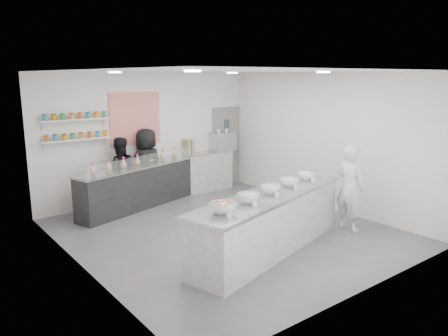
# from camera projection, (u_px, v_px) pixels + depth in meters

# --- Properties ---
(floor) EXTENTS (6.00, 6.00, 0.00)m
(floor) POSITION_uv_depth(u_px,v_px,m) (227.00, 232.00, 8.33)
(floor) COLOR #515156
(floor) RESTS_ON ground
(ceiling) EXTENTS (6.00, 6.00, 0.00)m
(ceiling) POSITION_uv_depth(u_px,v_px,m) (227.00, 71.00, 7.71)
(ceiling) COLOR white
(ceiling) RESTS_ON floor
(back_wall) EXTENTS (5.50, 0.00, 5.50)m
(back_wall) POSITION_uv_depth(u_px,v_px,m) (149.00, 137.00, 10.34)
(back_wall) COLOR white
(back_wall) RESTS_ON floor
(left_wall) EXTENTS (0.00, 6.00, 6.00)m
(left_wall) POSITION_uv_depth(u_px,v_px,m) (79.00, 175.00, 6.38)
(left_wall) COLOR white
(left_wall) RESTS_ON floor
(right_wall) EXTENTS (0.00, 6.00, 6.00)m
(right_wall) POSITION_uv_depth(u_px,v_px,m) (324.00, 141.00, 9.67)
(right_wall) COLOR white
(right_wall) RESTS_ON floor
(back_door) EXTENTS (0.88, 0.04, 2.10)m
(back_door) POSITION_uv_depth(u_px,v_px,m) (226.00, 146.00, 11.79)
(back_door) COLOR gray
(back_door) RESTS_ON floor
(pattern_panel) EXTENTS (1.25, 0.03, 1.20)m
(pattern_panel) POSITION_uv_depth(u_px,v_px,m) (135.00, 119.00, 10.02)
(pattern_panel) COLOR red
(pattern_panel) RESTS_ON back_wall
(jar_shelf_lower) EXTENTS (1.45, 0.22, 0.04)m
(jar_shelf_lower) POSITION_uv_depth(u_px,v_px,m) (77.00, 139.00, 9.20)
(jar_shelf_lower) COLOR silver
(jar_shelf_lower) RESTS_ON back_wall
(jar_shelf_upper) EXTENTS (1.45, 0.22, 0.04)m
(jar_shelf_upper) POSITION_uv_depth(u_px,v_px,m) (76.00, 120.00, 9.11)
(jar_shelf_upper) COLOR silver
(jar_shelf_upper) RESTS_ON back_wall
(preserve_jars) EXTENTS (1.45, 0.10, 0.56)m
(preserve_jars) POSITION_uv_depth(u_px,v_px,m) (76.00, 126.00, 9.13)
(preserve_jars) COLOR #D05015
(preserve_jars) RESTS_ON jar_shelf_lower
(downlight_0) EXTENTS (0.24, 0.24, 0.02)m
(downlight_0) POSITION_uv_depth(u_px,v_px,m) (193.00, 71.00, 6.10)
(downlight_0) COLOR white
(downlight_0) RESTS_ON ceiling
(downlight_1) EXTENTS (0.24, 0.24, 0.02)m
(downlight_1) POSITION_uv_depth(u_px,v_px,m) (323.00, 72.00, 7.78)
(downlight_1) COLOR white
(downlight_1) RESTS_ON ceiling
(downlight_2) EXTENTS (0.24, 0.24, 0.02)m
(downlight_2) POSITION_uv_depth(u_px,v_px,m) (115.00, 72.00, 8.12)
(downlight_2) COLOR white
(downlight_2) RESTS_ON ceiling
(downlight_3) EXTENTS (0.24, 0.24, 0.02)m
(downlight_3) POSITION_uv_depth(u_px,v_px,m) (232.00, 73.00, 9.79)
(downlight_3) COLOR white
(downlight_3) RESTS_ON ceiling
(prep_counter) EXTENTS (3.77, 1.76, 1.00)m
(prep_counter) POSITION_uv_depth(u_px,v_px,m) (270.00, 222.00, 7.34)
(prep_counter) COLOR #9D9D99
(prep_counter) RESTS_ON floor
(back_bar) EXTENTS (3.16, 1.44, 0.97)m
(back_bar) POSITION_uv_depth(u_px,v_px,m) (139.00, 187.00, 9.76)
(back_bar) COLOR black
(back_bar) RESTS_ON floor
(sneeze_guard) EXTENTS (2.96, 0.89, 0.26)m
(sneeze_guard) POSITION_uv_depth(u_px,v_px,m) (146.00, 161.00, 9.48)
(sneeze_guard) COLOR white
(sneeze_guard) RESTS_ON back_bar
(espresso_ledge) EXTENTS (1.34, 0.43, 1.00)m
(espresso_ledge) POSITION_uv_depth(u_px,v_px,m) (208.00, 171.00, 11.31)
(espresso_ledge) COLOR #9D9D99
(espresso_ledge) RESTS_ON floor
(espresso_machine) EXTENTS (0.60, 0.42, 0.46)m
(espresso_machine) POSITION_uv_depth(u_px,v_px,m) (223.00, 141.00, 11.45)
(espresso_machine) COLOR #93969E
(espresso_machine) RESTS_ON espresso_ledge
(cup_stacks) EXTENTS (0.27, 0.24, 0.37)m
(cup_stacks) POSITION_uv_depth(u_px,v_px,m) (190.00, 147.00, 10.84)
(cup_stacks) COLOR gray
(cup_stacks) RESTS_ON espresso_ledge
(prep_bowls) EXTENTS (2.97, 1.21, 0.14)m
(prep_bowls) POSITION_uv_depth(u_px,v_px,m) (271.00, 189.00, 7.22)
(prep_bowls) COLOR white
(prep_bowls) RESTS_ON prep_counter
(label_cards) EXTENTS (2.66, 0.04, 0.07)m
(label_cards) POSITION_uv_depth(u_px,v_px,m) (286.00, 199.00, 6.78)
(label_cards) COLOR white
(label_cards) RESTS_ON prep_counter
(cookie_bags) EXTENTS (2.47, 0.85, 0.25)m
(cookie_bags) POSITION_uv_depth(u_px,v_px,m) (137.00, 160.00, 9.63)
(cookie_bags) COLOR pink
(cookie_bags) RESTS_ON back_bar
(woman_prep) EXTENTS (0.43, 0.63, 1.67)m
(woman_prep) POSITION_uv_depth(u_px,v_px,m) (350.00, 187.00, 8.30)
(woman_prep) COLOR silver
(woman_prep) RESTS_ON floor
(staff_left) EXTENTS (0.92, 0.81, 1.60)m
(staff_left) POSITION_uv_depth(u_px,v_px,m) (120.00, 173.00, 9.70)
(staff_left) COLOR black
(staff_left) RESTS_ON floor
(staff_right) EXTENTS (0.93, 0.69, 1.75)m
(staff_right) POSITION_uv_depth(u_px,v_px,m) (147.00, 166.00, 10.09)
(staff_right) COLOR black
(staff_right) RESTS_ON floor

